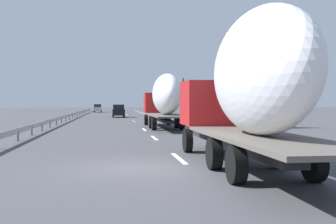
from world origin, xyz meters
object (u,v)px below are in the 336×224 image
Objects in this scene: truck_lead at (165,98)px; car_black_suv at (119,111)px; road_sign at (163,102)px; truck_trailing at (249,85)px; car_silver_hatch at (98,108)px.

truck_lead reaches higher than car_black_suv.
truck_trailing is at bearing 176.27° from road_sign.
truck_lead is at bearing 173.21° from road_sign.
truck_trailing reaches higher than truck_lead.
road_sign is (-0.85, -6.49, 1.24)m from car_black_suv.
truck_lead is at bearing -172.79° from car_silver_hatch.
car_black_suv is (26.88, 3.39, -1.57)m from truck_lead.
car_black_suv is at bearing 82.52° from road_sign.
road_sign is at bearing -162.20° from car_silver_hatch.
car_black_suv is (48.40, 3.39, -1.80)m from truck_trailing.
truck_lead is 4.51× the size of road_sign.
car_silver_hatch is (32.01, 4.06, -0.03)m from car_black_suv.
road_sign is at bearing -97.48° from car_black_suv.
car_silver_hatch is at bearing 5.30° from truck_trailing.
truck_lead reaches higher than car_silver_hatch.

